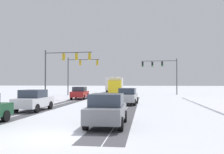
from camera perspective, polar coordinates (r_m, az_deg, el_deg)
The scene contains 14 objects.
ground_plane at distance 10.58m, azimuth -12.98°, elevation -13.17°, with size 300.00×300.00×0.00m, color silver.
wheel_track_left_lane at distance 24.48m, azimuth -14.02°, elevation -6.33°, with size 0.77×28.62×0.01m, color #4C4C51.
wheel_track_right_lane at distance 22.85m, azimuth 4.72°, elevation -6.73°, with size 0.79×28.62×0.01m, color #4C4C51.
wheel_track_center at distance 24.12m, azimuth -11.63°, elevation -6.42°, with size 0.99×28.62×0.01m, color #4C4C51.
wheel_track_oncoming at distance 22.91m, azimuth 2.31°, elevation -6.72°, with size 1.03×28.62×0.01m, color #4C4C51.
traffic_signal_far_left at distance 43.23m, azimuth -7.65°, elevation 2.00°, with size 5.53×0.46×6.50m.
traffic_signal_far_right at distance 46.08m, azimuth 11.39°, elevation 2.04°, with size 6.50×0.65×6.50m.
traffic_signal_near_left at distance 33.39m, azimuth -10.97°, elevation 3.27°, with size 6.50×0.58×6.50m.
car_red_lead at distance 32.92m, azimuth -7.39°, elevation -3.62°, with size 1.98×4.17×1.62m.
car_silver_second at distance 24.83m, azimuth 3.60°, elevation -4.41°, with size 2.00×4.18×1.62m.
car_white_third at distance 20.25m, azimuth -17.46°, elevation -5.08°, with size 1.86×4.12×1.62m.
car_grey_fourth at distance 12.63m, azimuth -1.17°, elevation -7.49°, with size 1.86×4.11×1.62m.
bus_oncoming at distance 58.09m, azimuth 0.66°, elevation -1.43°, with size 2.93×11.07×3.38m.
box_truck_delivery at distance 44.11m, azimuth 0.93°, elevation -1.96°, with size 2.54×7.48×3.02m.
Camera 1 is at (3.58, -9.71, 2.19)m, focal length 39.94 mm.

